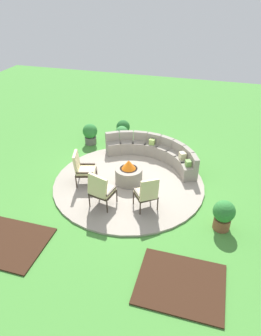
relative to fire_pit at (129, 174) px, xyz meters
name	(u,v)px	position (x,y,z in m)	size (l,w,h in m)	color
ground_plane	(129,183)	(0.00, 0.00, -0.37)	(24.00, 24.00, 0.00)	#478C38
patio_circle	(129,183)	(0.00, 0.00, -0.34)	(4.63, 4.63, 0.06)	#9E9384
mulch_bed_left	(9,243)	(-2.08, -3.21, -0.35)	(1.82, 1.49, 0.04)	#382114
mulch_bed_right	(181,284)	(2.08, -3.21, -0.35)	(1.82, 1.49, 0.04)	#382114
fire_pit	(129,174)	(0.00, 0.00, 0.00)	(0.83, 0.83, 0.78)	gray
curved_stone_bench	(155,152)	(0.49, 1.55, 0.00)	(3.40, 1.69, 0.76)	gray
lounge_chair_front_left	(83,168)	(-1.30, -0.44, 0.24)	(0.74, 0.70, 1.07)	#2D2319
lounge_chair_front_right	(101,189)	(-0.39, -1.32, 0.26)	(0.71, 0.69, 1.13)	#2D2319
lounge_chair_back_left	(147,193)	(0.83, -1.09, 0.24)	(0.75, 0.76, 1.04)	#2D2319
potted_plant_0	(90,133)	(-2.16, 2.18, 0.07)	(0.55, 0.55, 0.79)	#605B56
potted_plant_1	(223,214)	(2.83, -1.23, 0.08)	(0.56, 0.56, 0.83)	brown
potted_plant_2	(122,134)	(-1.03, 2.57, 0.01)	(0.48, 0.48, 0.68)	#605B56
potted_plant_3	(123,129)	(-1.10, 2.95, 0.03)	(0.53, 0.53, 0.75)	#A89E8E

